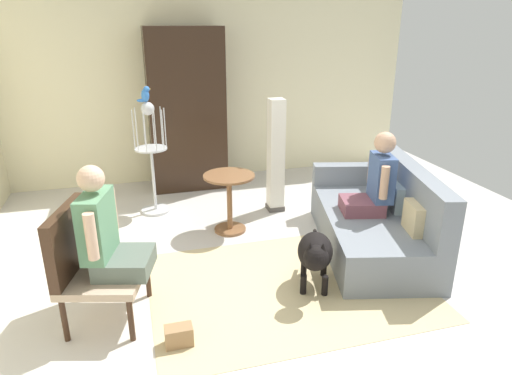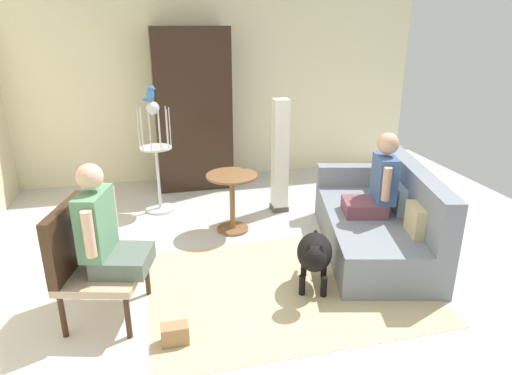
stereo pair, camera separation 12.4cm
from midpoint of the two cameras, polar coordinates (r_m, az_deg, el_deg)
The scene contains 14 objects.
ground_plane at distance 4.29m, azimuth 2.31°, elevation -11.40°, with size 7.43×7.43×0.00m, color beige.
back_wall at distance 6.79m, azimuth -5.08°, elevation 13.30°, with size 6.18×0.12×2.87m, color beige.
area_rug at distance 4.19m, azimuth 4.76°, elevation -12.24°, with size 2.44×1.81×0.01m, color #C6B284.
couch at distance 4.88m, azimuth 15.95°, elevation -4.12°, with size 1.37×2.07×0.90m.
armchair at distance 3.78m, azimuth -19.73°, elevation -8.07°, with size 0.75×0.81×0.95m.
person_on_couch at distance 4.68m, azimuth 15.85°, elevation 0.56°, with size 0.54×0.51×0.84m.
person_on_armchair at distance 3.63m, azimuth -17.61°, elevation -5.19°, with size 0.56×0.56×0.86m.
round_end_table at distance 5.04m, azimuth -2.32°, elevation -0.97°, with size 0.57×0.57×0.67m.
dog at distance 4.02m, azimuth 8.27°, elevation -8.29°, with size 0.46×0.75×0.57m.
bird_cage_stand at distance 5.63m, azimuth -11.80°, elevation 3.64°, with size 0.39×0.39×1.37m.
parrot at distance 5.46m, azimuth -12.53°, elevation 11.42°, with size 0.17×0.10×0.18m.
column_lamp at distance 5.53m, azimuth 3.68°, elevation 3.84°, with size 0.20×0.20×1.40m.
armoire_cabinet at distance 6.39m, azimuth -7.45°, elevation 9.69°, with size 1.02×0.56×2.19m, color black.
handbag at distance 3.55m, azimuth -9.16°, elevation -17.79°, with size 0.20×0.12×0.16m, color #99724C.
Camera 2 is at (-0.98, -3.52, 2.26)m, focal length 31.74 mm.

